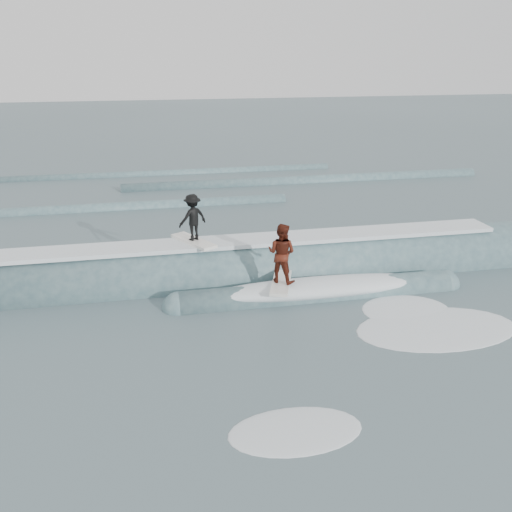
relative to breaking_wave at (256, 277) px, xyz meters
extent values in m
plane|color=#394E53|center=(-0.18, -3.64, -0.03)|extent=(160.00, 160.00, 0.00)
cylinder|color=#3C5C66|center=(-0.18, 0.22, -0.03)|extent=(21.02, 2.49, 2.49)
cylinder|color=#3C5C66|center=(1.62, -1.98, -0.03)|extent=(9.00, 1.06, 1.06)
sphere|color=#3C5C66|center=(-2.88, -1.98, -0.03)|extent=(1.06, 1.06, 1.06)
sphere|color=#3C5C66|center=(6.12, -1.98, -0.03)|extent=(1.06, 1.06, 1.06)
cube|color=white|center=(-0.18, 0.22, 1.28)|extent=(18.00, 1.30, 0.14)
ellipsoid|color=white|center=(1.62, -1.98, 0.27)|extent=(7.60, 1.30, 0.60)
cube|color=white|center=(-2.14, 0.22, 1.40)|extent=(1.44, 2.02, 0.10)
imported|color=black|center=(-2.14, 0.22, 2.24)|extent=(1.17, 0.97, 1.58)
cube|color=white|center=(0.38, -1.98, 0.55)|extent=(1.17, 2.07, 0.10)
imported|color=#4A180D|center=(0.38, -1.98, 1.55)|extent=(1.18, 1.14, 1.91)
ellipsoid|color=white|center=(3.97, -3.54, -0.03)|extent=(2.82, 1.92, 0.10)
ellipsoid|color=white|center=(-0.98, -8.56, -0.03)|extent=(2.38, 1.63, 0.10)
ellipsoid|color=white|center=(4.27, -4.87, -0.03)|extent=(4.05, 2.76, 0.10)
cylinder|color=#3C5C66|center=(-7.28, 10.36, -0.03)|extent=(22.00, 0.70, 0.70)
cylinder|color=#3C5C66|center=(6.18, 14.36, -0.03)|extent=(22.00, 0.80, 0.80)
cylinder|color=#3C5C66|center=(-2.21, 18.36, -0.03)|extent=(22.00, 0.60, 0.60)
camera|label=1|loc=(-3.87, -18.19, 7.54)|focal=40.00mm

